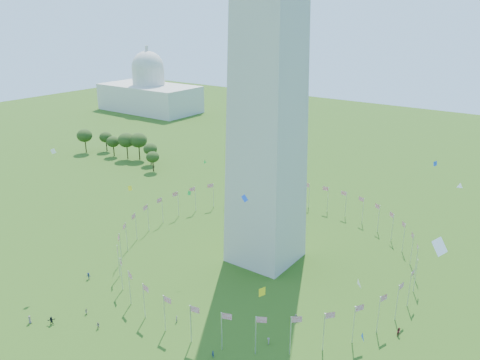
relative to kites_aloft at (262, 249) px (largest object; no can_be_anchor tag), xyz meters
The scene contains 5 objects.
ground 34.29m from the kites_aloft, 124.50° to the right, with size 600.00×600.00×0.00m, color #264810.
flag_ring 34.44m from the kites_aloft, 121.08° to the left, with size 80.24×80.24×9.00m.
capitol_building 250.97m from the kites_aloft, 141.38° to the left, with size 70.00×35.00×46.00m, color beige, non-canonical shape.
kites_aloft is the anchor object (origin of this frame).
tree_line_west 140.97m from the kites_aloft, 151.04° to the left, with size 54.93×15.63×12.55m.
Camera 1 is at (62.68, -49.48, 65.41)m, focal length 35.00 mm.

